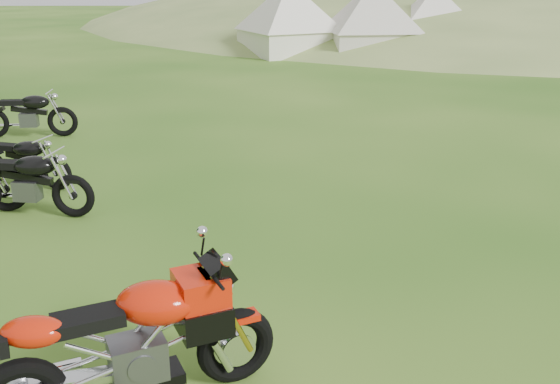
{
  "coord_description": "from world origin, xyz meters",
  "views": [
    {
      "loc": [
        0.21,
        -5.74,
        3.17
      ],
      "look_at": [
        0.36,
        0.4,
        1.0
      ],
      "focal_mm": 40.0,
      "sensor_mm": 36.0,
      "label": 1
    }
  ],
  "objects_px": {
    "sport_motorcycle": "(132,334)",
    "tent_mid": "(372,20)",
    "vintage_moto_d": "(27,113)",
    "tent_left": "(288,19)",
    "tent_right": "(433,19)",
    "vintage_moto_a": "(22,160)",
    "caravan": "(548,27)",
    "vintage_moto_c": "(25,181)"
  },
  "relations": [
    {
      "from": "sport_motorcycle",
      "to": "tent_mid",
      "type": "xyz_separation_m",
      "value": [
        5.24,
        21.39,
        0.74
      ]
    },
    {
      "from": "tent_left",
      "to": "vintage_moto_c",
      "type": "bearing_deg",
      "value": -127.81
    },
    {
      "from": "vintage_moto_a",
      "to": "tent_right",
      "type": "height_order",
      "value": "tent_right"
    },
    {
      "from": "vintage_moto_a",
      "to": "vintage_moto_c",
      "type": "height_order",
      "value": "vintage_moto_c"
    },
    {
      "from": "vintage_moto_c",
      "to": "tent_mid",
      "type": "distance_m",
      "value": 18.88
    },
    {
      "from": "sport_motorcycle",
      "to": "tent_mid",
      "type": "relative_size",
      "value": 0.67
    },
    {
      "from": "tent_mid",
      "to": "caravan",
      "type": "bearing_deg",
      "value": 4.92
    },
    {
      "from": "sport_motorcycle",
      "to": "tent_right",
      "type": "xyz_separation_m",
      "value": [
        8.08,
        22.9,
        0.69
      ]
    },
    {
      "from": "tent_left",
      "to": "tent_right",
      "type": "distance_m",
      "value": 6.2
    },
    {
      "from": "vintage_moto_a",
      "to": "vintage_moto_d",
      "type": "distance_m",
      "value": 3.29
    },
    {
      "from": "tent_mid",
      "to": "sport_motorcycle",
      "type": "bearing_deg",
      "value": -108.87
    },
    {
      "from": "tent_right",
      "to": "vintage_moto_a",
      "type": "bearing_deg",
      "value": -122.17
    },
    {
      "from": "sport_motorcycle",
      "to": "tent_right",
      "type": "distance_m",
      "value": 24.29
    },
    {
      "from": "vintage_moto_c",
      "to": "vintage_moto_d",
      "type": "height_order",
      "value": "vintage_moto_d"
    },
    {
      "from": "vintage_moto_d",
      "to": "vintage_moto_a",
      "type": "bearing_deg",
      "value": -75.78
    },
    {
      "from": "vintage_moto_a",
      "to": "vintage_moto_d",
      "type": "relative_size",
      "value": 0.87
    },
    {
      "from": "vintage_moto_d",
      "to": "tent_mid",
      "type": "bearing_deg",
      "value": 51.17
    },
    {
      "from": "vintage_moto_d",
      "to": "tent_mid",
      "type": "height_order",
      "value": "tent_mid"
    },
    {
      "from": "vintage_moto_a",
      "to": "caravan",
      "type": "xyz_separation_m",
      "value": [
        15.72,
        17.45,
        0.55
      ]
    },
    {
      "from": "vintage_moto_d",
      "to": "tent_right",
      "type": "relative_size",
      "value": 0.61
    },
    {
      "from": "tent_left",
      "to": "tent_mid",
      "type": "distance_m",
      "value": 3.31
    },
    {
      "from": "vintage_moto_a",
      "to": "tent_mid",
      "type": "xyz_separation_m",
      "value": [
        8.0,
        16.08,
        0.95
      ]
    },
    {
      "from": "tent_left",
      "to": "tent_right",
      "type": "height_order",
      "value": "tent_left"
    },
    {
      "from": "tent_mid",
      "to": "vintage_moto_c",
      "type": "bearing_deg",
      "value": -118.61
    },
    {
      "from": "vintage_moto_c",
      "to": "tent_left",
      "type": "height_order",
      "value": "tent_left"
    },
    {
      "from": "vintage_moto_c",
      "to": "tent_right",
      "type": "height_order",
      "value": "tent_right"
    },
    {
      "from": "vintage_moto_c",
      "to": "sport_motorcycle",
      "type": "bearing_deg",
      "value": -51.68
    },
    {
      "from": "tent_mid",
      "to": "tent_right",
      "type": "relative_size",
      "value": 1.04
    },
    {
      "from": "vintage_moto_a",
      "to": "tent_left",
      "type": "distance_m",
      "value": 17.25
    },
    {
      "from": "vintage_moto_c",
      "to": "tent_mid",
      "type": "bearing_deg",
      "value": 75.7
    },
    {
      "from": "vintage_moto_c",
      "to": "tent_left",
      "type": "distance_m",
      "value": 18.3
    },
    {
      "from": "tent_right",
      "to": "caravan",
      "type": "relative_size",
      "value": 0.73
    },
    {
      "from": "vintage_moto_d",
      "to": "vintage_moto_c",
      "type": "bearing_deg",
      "value": -74.78
    },
    {
      "from": "tent_right",
      "to": "caravan",
      "type": "bearing_deg",
      "value": -2.21
    },
    {
      "from": "vintage_moto_d",
      "to": "tent_right",
      "type": "bearing_deg",
      "value": 46.67
    },
    {
      "from": "vintage_moto_a",
      "to": "vintage_moto_c",
      "type": "xyz_separation_m",
      "value": [
        0.48,
        -1.21,
        0.06
      ]
    },
    {
      "from": "vintage_moto_c",
      "to": "vintage_moto_d",
      "type": "bearing_deg",
      "value": 118.39
    },
    {
      "from": "vintage_moto_d",
      "to": "tent_left",
      "type": "relative_size",
      "value": 0.59
    },
    {
      "from": "vintage_moto_c",
      "to": "tent_right",
      "type": "relative_size",
      "value": 0.61
    },
    {
      "from": "sport_motorcycle",
      "to": "vintage_moto_c",
      "type": "distance_m",
      "value": 4.69
    },
    {
      "from": "vintage_moto_a",
      "to": "caravan",
      "type": "distance_m",
      "value": 23.49
    },
    {
      "from": "sport_motorcycle",
      "to": "vintage_moto_d",
      "type": "xyz_separation_m",
      "value": [
        -3.79,
        8.43,
        -0.15
      ]
    }
  ]
}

